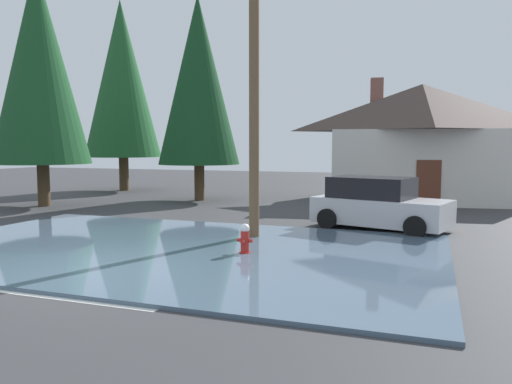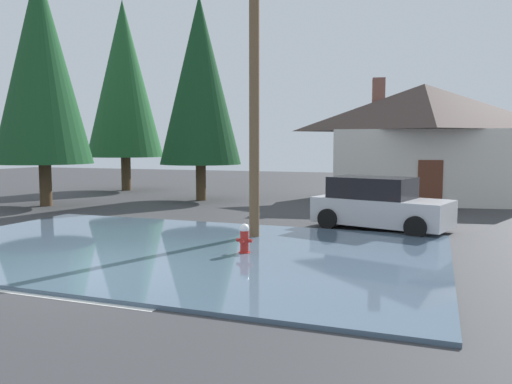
% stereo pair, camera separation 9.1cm
% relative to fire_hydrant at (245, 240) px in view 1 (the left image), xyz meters
% --- Properties ---
extents(ground_plane, '(80.00, 80.00, 0.10)m').
position_rel_fire_hydrant_xyz_m(ground_plane, '(-2.34, -2.49, -0.43)').
color(ground_plane, '#38383A').
extents(flood_puddle, '(13.21, 8.14, 0.08)m').
position_rel_fire_hydrant_xyz_m(flood_puddle, '(-2.02, -0.03, -0.34)').
color(flood_puddle, '#4C6075').
rests_on(flood_puddle, ground).
extents(lane_stop_bar, '(4.16, 0.32, 0.01)m').
position_rel_fire_hydrant_xyz_m(lane_stop_bar, '(-1.98, -4.08, -0.37)').
color(lane_stop_bar, silver).
rests_on(lane_stop_bar, ground).
extents(fire_hydrant, '(0.38, 0.33, 0.77)m').
position_rel_fire_hydrant_xyz_m(fire_hydrant, '(0.00, 0.00, 0.00)').
color(fire_hydrant, '#AD231E').
rests_on(fire_hydrant, ground).
extents(utility_pole, '(1.60, 0.28, 8.50)m').
position_rel_fire_hydrant_xyz_m(utility_pole, '(-0.52, 2.10, 4.05)').
color(utility_pole, brown).
rests_on(utility_pole, ground).
extents(house, '(9.48, 6.86, 5.87)m').
position_rel_fire_hydrant_xyz_m(house, '(3.53, 13.84, 2.45)').
color(house, beige).
rests_on(house, ground).
extents(parked_car, '(4.39, 2.89, 1.62)m').
position_rel_fire_hydrant_xyz_m(parked_car, '(2.54, 4.96, 0.40)').
color(parked_car, silver).
rests_on(parked_car, ground).
extents(pine_tree_tall_left, '(4.34, 4.34, 10.86)m').
position_rel_fire_hydrant_xyz_m(pine_tree_tall_left, '(-12.86, 13.91, 6.01)').
color(pine_tree_tall_left, '#4C3823').
rests_on(pine_tree_tall_left, ground).
extents(pine_tree_mid_left, '(4.06, 4.06, 10.16)m').
position_rel_fire_hydrant_xyz_m(pine_tree_mid_left, '(-11.68, 6.26, 5.60)').
color(pine_tree_mid_left, '#4C3823').
rests_on(pine_tree_mid_left, ground).
extents(pine_tree_short_left, '(3.83, 3.83, 9.58)m').
position_rel_fire_hydrant_xyz_m(pine_tree_short_left, '(-6.37, 10.59, 5.26)').
color(pine_tree_short_left, '#4C3823').
rests_on(pine_tree_short_left, ground).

